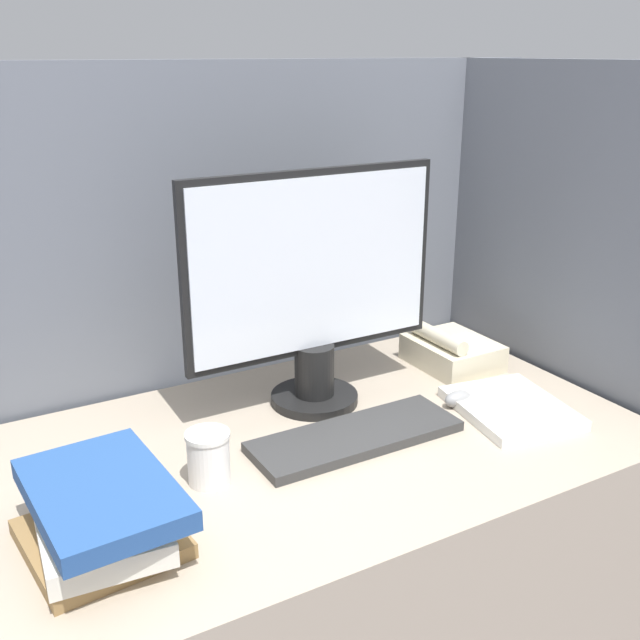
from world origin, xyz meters
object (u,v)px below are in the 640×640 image
(keyboard, at_px, (356,436))
(mouse, at_px, (458,399))
(monitor, at_px, (313,293))
(coffee_cup, at_px, (209,457))
(desk_telephone, at_px, (451,351))
(book_stack, at_px, (102,516))

(keyboard, relative_size, mouse, 6.48)
(monitor, height_order, keyboard, monitor)
(coffee_cup, bearing_deg, desk_telephone, 15.61)
(coffee_cup, height_order, book_stack, book_stack)
(monitor, bearing_deg, coffee_cup, -149.37)
(coffee_cup, xyz_separation_m, book_stack, (-0.21, -0.10, 0.01))
(keyboard, relative_size, desk_telephone, 2.06)
(monitor, height_order, coffee_cup, monitor)
(keyboard, relative_size, book_stack, 1.40)
(keyboard, bearing_deg, monitor, 85.52)
(book_stack, bearing_deg, mouse, 8.08)
(mouse, distance_m, desk_telephone, 0.22)
(monitor, bearing_deg, desk_telephone, 1.21)
(book_stack, bearing_deg, coffee_cup, 24.70)
(keyboard, bearing_deg, desk_telephone, 26.65)
(monitor, bearing_deg, mouse, -34.09)
(desk_telephone, bearing_deg, monitor, -178.79)
(keyboard, bearing_deg, coffee_cup, 179.15)
(keyboard, distance_m, coffee_cup, 0.31)
(mouse, bearing_deg, desk_telephone, 54.70)
(mouse, distance_m, book_stack, 0.79)
(desk_telephone, bearing_deg, mouse, -125.30)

